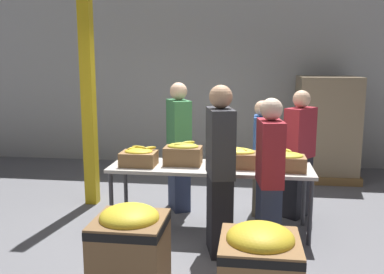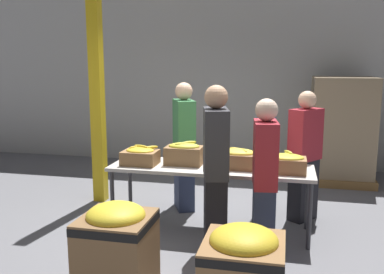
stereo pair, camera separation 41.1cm
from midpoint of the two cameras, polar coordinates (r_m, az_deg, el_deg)
name	(u,v)px [view 1 (the left image)]	position (r m, az deg, el deg)	size (l,w,h in m)	color
ground_plane	(210,229)	(5.32, 0.15, -12.26)	(30.00, 30.00, 0.00)	slate
wall_back	(228,62)	(8.33, 3.34, 9.95)	(16.00, 0.08, 4.00)	#B7B7B2
sorting_table	(210,171)	(5.08, 0.15, -4.58)	(2.39, 0.71, 0.79)	beige
banana_box_0	(139,157)	(5.15, -9.39, -2.63)	(0.42, 0.32, 0.24)	olive
banana_box_1	(183,153)	(5.12, -3.50, -2.23)	(0.44, 0.29, 0.29)	olive
banana_box_2	(237,158)	(5.01, 3.74, -2.77)	(0.49, 0.32, 0.24)	olive
banana_box_3	(286,161)	(4.93, 10.06, -3.18)	(0.44, 0.31, 0.24)	olive
volunteer_0	(179,147)	(5.80, -3.79, -1.41)	(0.41, 0.52, 1.74)	#2D3856
volunteer_1	(261,158)	(5.68, 7.13, -2.86)	(0.22, 0.42, 1.52)	#6B604C
volunteer_2	(299,155)	(5.64, 12.09, -2.37)	(0.45, 0.49, 1.66)	black
volunteer_3	(269,180)	(4.39, 7.61, -5.79)	(0.28, 0.47, 1.67)	#2D3856
volunteer_4	(220,172)	(4.45, 1.10, -4.68)	(0.34, 0.52, 1.79)	black
donation_bin_0	(130,250)	(3.80, -11.42, -14.62)	(0.60, 0.60, 0.84)	olive
donation_bin_1	(259,265)	(3.65, 5.69, -16.69)	(0.65, 0.65, 0.73)	olive
support_pillar	(87,63)	(6.14, -15.73, 9.53)	(0.17, 0.17, 4.00)	gold
pallet_stack_0	(326,128)	(7.68, 15.98, 1.09)	(1.08, 1.08, 1.76)	olive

